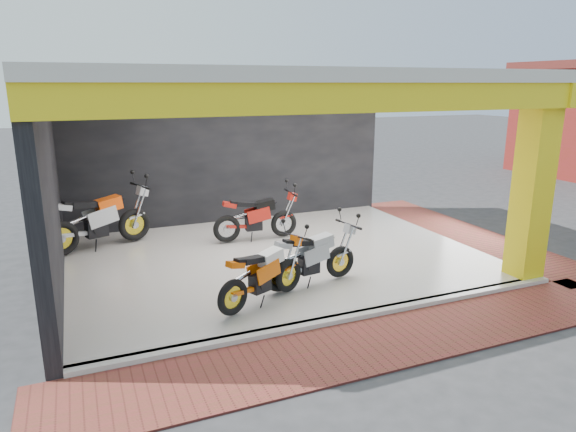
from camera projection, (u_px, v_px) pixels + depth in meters
name	position (u px, v px, depth m)	size (l,w,h in m)	color
ground	(320.00, 296.00, 8.69)	(80.00, 80.00, 0.00)	#2D2D30
showroom_floor	(277.00, 257.00, 10.47)	(8.00, 6.00, 0.10)	silver
showroom_ceiling	(276.00, 77.00, 9.58)	(8.40, 6.40, 0.20)	beige
back_wall	(231.00, 155.00, 12.81)	(8.20, 0.20, 3.50)	black
left_wall	(47.00, 191.00, 8.51)	(0.20, 6.20, 3.50)	black
corner_column	(533.00, 186.00, 8.99)	(0.50, 0.50, 3.50)	yellow
header_beam_front	(357.00, 98.00, 6.97)	(8.40, 0.30, 0.40)	yellow
header_beam_right	(447.00, 92.00, 11.15)	(0.30, 6.40, 0.40)	yellow
floor_kerb	(350.00, 317.00, 7.77)	(8.00, 0.20, 0.10)	silver
paver_front	(378.00, 343.00, 7.08)	(9.00, 1.40, 0.03)	maroon
paver_right	(463.00, 233.00, 12.27)	(1.40, 7.00, 0.03)	maroon
moto_hero	(288.00, 260.00, 8.43)	(1.88, 0.70, 1.15)	#E65C09
moto_row_a	(341.00, 247.00, 9.06)	(1.93, 0.71, 1.18)	#A7A9AF
moto_row_b	(284.00, 211.00, 11.49)	(2.02, 0.75, 1.23)	#B61D13
moto_row_c	(133.00, 209.00, 11.15)	(2.41, 0.89, 1.47)	#B2B5BA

